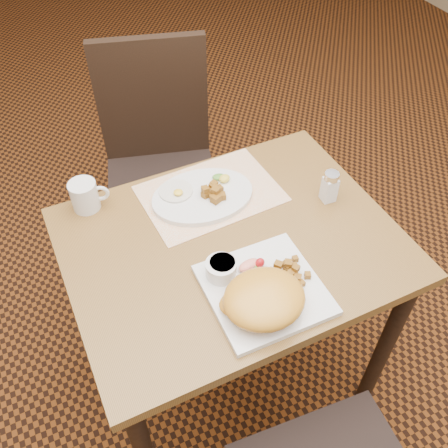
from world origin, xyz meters
TOP-DOWN VIEW (x-y plane):
  - ground at (0.00, 0.00)m, footprint 8.00×8.00m
  - table at (0.00, 0.00)m, footprint 0.90×0.70m
  - chair_far at (0.02, 0.69)m, footprint 0.52×0.53m
  - placemat at (0.02, 0.20)m, footprint 0.41×0.30m
  - plate_square at (-0.00, -0.19)m, footprint 0.29×0.29m
  - plate_oval at (-0.01, 0.19)m, footprint 0.32×0.25m
  - hollandaise_mound at (-0.04, -0.24)m, footprint 0.20×0.18m
  - ramekin at (-0.08, -0.10)m, footprint 0.08×0.08m
  - garnish_sq at (0.00, -0.12)m, footprint 0.08×0.04m
  - fried_egg at (-0.07, 0.23)m, footprint 0.10×0.10m
  - garnish_ov at (0.07, 0.22)m, footprint 0.06×0.06m
  - salt_shaker at (0.33, 0.03)m, footprint 0.04×0.04m
  - coffee_mug at (-0.32, 0.30)m, footprint 0.11×0.08m
  - home_fries_sq at (0.07, -0.18)m, footprint 0.10×0.09m
  - home_fries_ov at (0.02, 0.17)m, footprint 0.07×0.08m

SIDE VIEW (x-z plane):
  - ground at x=0.00m, z-range 0.00..0.00m
  - chair_far at x=0.02m, z-range 0.05..1.02m
  - table at x=0.00m, z-range 0.27..1.02m
  - placemat at x=0.02m, z-range 0.75..0.75m
  - plate_square at x=0.00m, z-range 0.75..0.77m
  - plate_oval at x=-0.01m, z-range 0.75..0.77m
  - fried_egg at x=-0.07m, z-range 0.76..0.78m
  - garnish_sq at x=0.00m, z-range 0.76..0.79m
  - garnish_ov at x=0.07m, z-range 0.77..0.79m
  - home_fries_sq at x=0.07m, z-range 0.76..0.80m
  - home_fries_ov at x=0.02m, z-range 0.76..0.80m
  - ramekin at x=-0.08m, z-range 0.77..0.81m
  - coffee_mug at x=-0.32m, z-range 0.75..0.84m
  - hollandaise_mound at x=-0.04m, z-range 0.76..0.84m
  - salt_shaker at x=0.33m, z-range 0.75..0.85m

